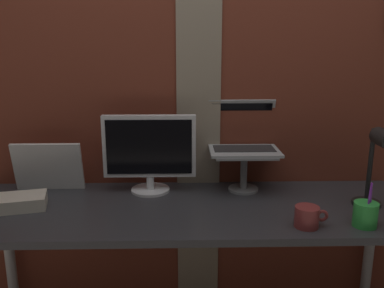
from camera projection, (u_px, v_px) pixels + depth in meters
The scene contains 10 objects.
brick_wall_back at pixel (203, 78), 2.00m from camera, with size 3.69×0.16×2.57m.
desk at pixel (193, 224), 1.79m from camera, with size 1.95×0.62×0.77m.
monitor at pixel (149, 150), 1.90m from camera, with size 0.43×0.18×0.36m.
laptop_stand at pixel (244, 165), 1.93m from camera, with size 0.28×0.22×0.19m.
laptop at pixel (242, 135), 1.97m from camera, with size 0.32×0.29×0.23m.
whiteboard_panel at pixel (48, 167), 1.93m from camera, with size 0.32×0.02×0.24m, color white.
desk_lamp at pixel (377, 160), 1.68m from camera, with size 0.12×0.20×0.35m.
pen_cup at pixel (365, 214), 1.57m from camera, with size 0.09×0.09×0.18m.
coffee_mug at pixel (307, 217), 1.56m from camera, with size 0.13×0.09×0.08m.
paper_clutter_stack at pixel (21, 202), 1.74m from camera, with size 0.20×0.14×0.06m, color silver.
Camera 1 is at (-0.10, -1.56, 1.46)m, focal length 38.63 mm.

